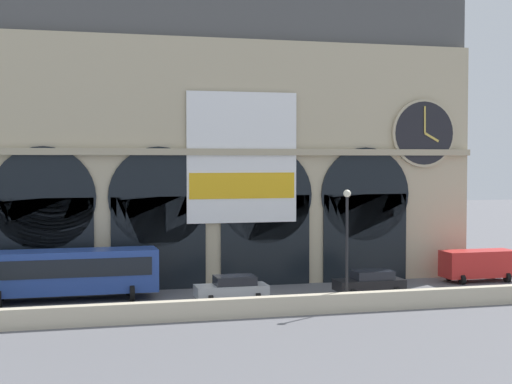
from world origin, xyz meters
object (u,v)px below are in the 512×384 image
object	(u,v)px
car_center	(232,288)
street_lamp_quayside	(347,233)
car_mideast	(370,282)
van_east	(478,264)
bus_midwest	(66,272)

from	to	relation	value
car_center	street_lamp_quayside	xyz separation A→B (m)	(5.84, -4.09, 3.61)
car_mideast	van_east	world-z (taller)	van_east
car_center	car_mideast	xyz separation A→B (m)	(9.00, -0.11, 0.00)
car_center	van_east	xyz separation A→B (m)	(18.54, 2.97, 0.44)
car_mideast	bus_midwest	bearing A→B (deg)	171.67
bus_midwest	street_lamp_quayside	xyz separation A→B (m)	(15.60, -6.73, 2.63)
bus_midwest	car_mideast	size ratio (longest dim) A/B	2.50
van_east	street_lamp_quayside	xyz separation A→B (m)	(-12.71, -7.06, 3.17)
street_lamp_quayside	car_center	bearing A→B (deg)	145.00
bus_midwest	car_center	world-z (taller)	bus_midwest
car_mideast	street_lamp_quayside	bearing A→B (deg)	-128.46
car_center	street_lamp_quayside	world-z (taller)	street_lamp_quayside
bus_midwest	van_east	bearing A→B (deg)	0.67
car_center	bus_midwest	bearing A→B (deg)	164.89
car_center	van_east	size ratio (longest dim) A/B	0.85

